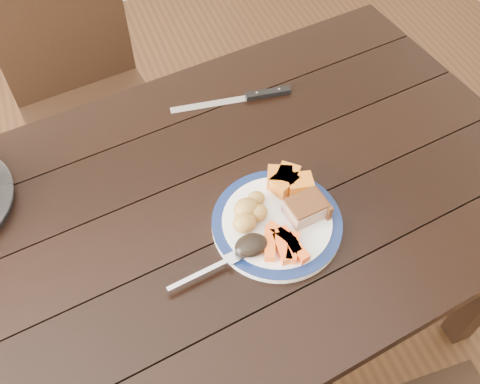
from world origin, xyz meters
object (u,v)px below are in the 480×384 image
object	(u,v)px
dinner_plate	(277,223)
dining_table	(206,231)
chair_far	(85,92)
pork_slice	(305,209)
fork	(214,268)
carving_knife	(253,96)

from	to	relation	value
dinner_plate	dining_table	bearing A→B (deg)	143.99
chair_far	pork_slice	world-z (taller)	chair_far
dinner_plate	pork_slice	world-z (taller)	pork_slice
fork	dinner_plate	bearing A→B (deg)	11.53
chair_far	fork	bearing A→B (deg)	91.20
dinner_plate	fork	bearing A→B (deg)	-160.18
pork_slice	carving_knife	bearing A→B (deg)	84.41
fork	carving_knife	xyz separation A→B (m)	(0.27, 0.45, -0.01)
dinner_plate	fork	world-z (taller)	fork
dining_table	dinner_plate	size ratio (longest dim) A/B	6.03
chair_far	carving_knife	distance (m)	0.65
chair_far	fork	world-z (taller)	chair_far
fork	pork_slice	bearing A→B (deg)	5.11
dinner_plate	pork_slice	xyz separation A→B (m)	(0.06, -0.01, 0.03)
fork	carving_knife	world-z (taller)	fork
dining_table	pork_slice	xyz separation A→B (m)	(0.20, -0.10, 0.13)
dining_table	dinner_plate	xyz separation A→B (m)	(0.14, -0.10, 0.10)
dinner_plate	carving_knife	distance (m)	0.40
pork_slice	dining_table	bearing A→B (deg)	152.40
dinner_plate	fork	xyz separation A→B (m)	(-0.17, -0.06, 0.01)
chair_far	dinner_plate	size ratio (longest dim) A/B	3.28
pork_slice	carving_knife	size ratio (longest dim) A/B	0.25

